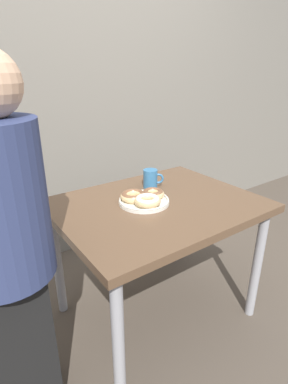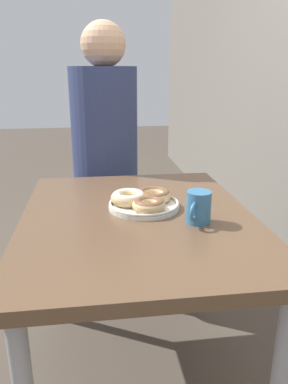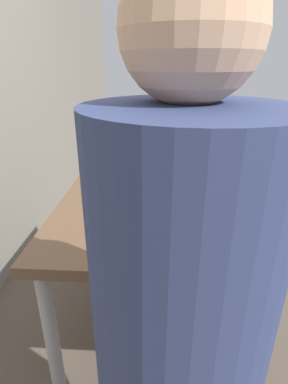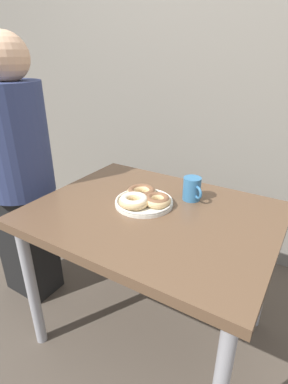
% 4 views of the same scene
% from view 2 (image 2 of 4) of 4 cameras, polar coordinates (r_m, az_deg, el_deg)
% --- Properties ---
extents(ground_plane, '(14.00, 14.00, 0.00)m').
position_cam_2_polar(ground_plane, '(1.67, -7.95, -27.02)').
color(ground_plane, '#4C4238').
extents(dining_table, '(1.00, 0.78, 0.71)m').
position_cam_2_polar(dining_table, '(1.31, -0.96, -6.82)').
color(dining_table, brown).
rests_on(dining_table, ground_plane).
extents(donut_plate, '(0.25, 0.27, 0.06)m').
position_cam_2_polar(donut_plate, '(1.33, -0.11, -1.28)').
color(donut_plate, silver).
rests_on(donut_plate, dining_table).
extents(coffee_mug, '(0.11, 0.09, 0.10)m').
position_cam_2_polar(coffee_mug, '(1.21, 8.29, -2.28)').
color(coffee_mug, teal).
rests_on(coffee_mug, dining_table).
extents(person_figure, '(0.35, 0.34, 1.40)m').
position_cam_2_polar(person_figure, '(1.97, -5.98, 5.58)').
color(person_figure, black).
rests_on(person_figure, ground_plane).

